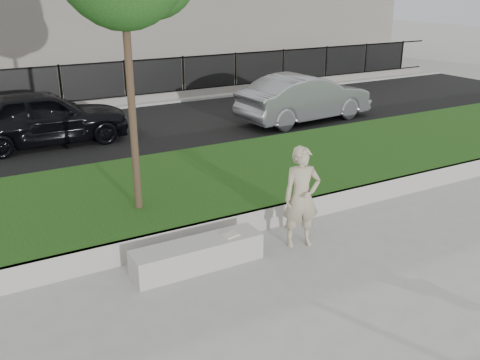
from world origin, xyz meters
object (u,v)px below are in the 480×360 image
book (231,235)px  car_dark (43,117)px  man (302,197)px  car_silver (305,98)px  stone_bench (198,255)px

book → car_dark: car_dark is taller
book → car_dark: size_ratio=0.06×
man → book: size_ratio=6.93×
man → car_dark: size_ratio=0.39×
car_dark → car_silver: bearing=-98.7°
book → car_silver: (6.28, 6.74, 0.33)m
book → man: bearing=-14.3°
stone_bench → car_dark: (-0.75, 7.91, 0.57)m
car_dark → stone_bench: bearing=-174.1°
stone_bench → man: (1.80, -0.15, 0.64)m
book → car_silver: bearing=37.1°
man → car_dark: (-2.55, 8.06, -0.06)m
stone_bench → book: bearing=-5.6°
car_dark → car_silver: (7.57, -1.23, -0.02)m
car_silver → stone_bench: bearing=129.3°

